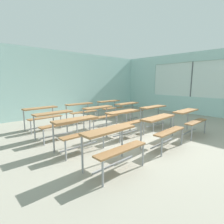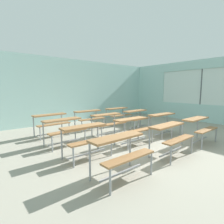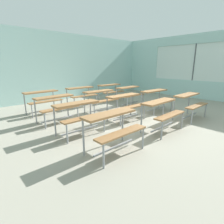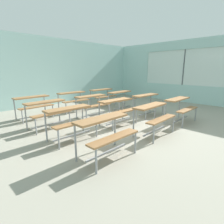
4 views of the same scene
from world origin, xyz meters
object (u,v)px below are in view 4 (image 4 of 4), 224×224
desk_bench_r0c2 (181,104)px  desk_bench_r1c0 (71,116)px  desk_bench_r1c2 (148,100)px  desk_bench_r2c2 (122,96)px  desk_bench_r2c1 (93,101)px  desk_bench_r3c0 (33,102)px  desk_bench_r3c1 (73,97)px  desk_bench_r1c1 (118,106)px  desk_bench_r0c1 (154,113)px  desk_bench_r3c2 (103,93)px  desk_bench_r2c0 (47,108)px  desk_bench_r0c0 (106,128)px

desk_bench_r0c2 → desk_bench_r1c0: size_ratio=1.01×
desk_bench_r1c0 → desk_bench_r1c2: same height
desk_bench_r0c2 → desk_bench_r2c2: (0.01, 2.43, 0.00)m
desk_bench_r2c2 → desk_bench_r1c0: bearing=-160.3°
desk_bench_r1c2 → desk_bench_r2c1: same height
desk_bench_r2c2 → desk_bench_r3c0: (-3.05, 1.14, 0.00)m
desk_bench_r1c0 → desk_bench_r3c1: (1.61, 2.42, 0.00)m
desk_bench_r2c2 → desk_bench_r1c1: bearing=-143.4°
desk_bench_r2c1 → desk_bench_r2c2: (1.54, 0.06, 0.00)m
desk_bench_r0c1 → desk_bench_r2c2: (1.50, 2.42, 0.00)m
desk_bench_r1c0 → desk_bench_r3c1: 2.91m
desk_bench_r2c1 → desk_bench_r3c2: (1.55, 1.21, 0.00)m
desk_bench_r0c1 → desk_bench_r1c2: size_ratio=1.00×
desk_bench_r3c2 → desk_bench_r1c0: bearing=-141.7°
desk_bench_r1c2 → desk_bench_r3c1: size_ratio=1.02×
desk_bench_r0c2 → desk_bench_r2c1: (-1.53, 2.37, 0.00)m
desk_bench_r3c2 → desk_bench_r0c2: bearing=-89.5°
desk_bench_r0c1 → desk_bench_r2c0: 2.87m
desk_bench_r0c2 → desk_bench_r1c1: bearing=141.0°
desk_bench_r0c2 → desk_bench_r2c0: bearing=141.6°
desk_bench_r2c2 → desk_bench_r2c1: bearing=-179.9°
desk_bench_r0c1 → desk_bench_r1c1: 1.19m
desk_bench_r2c0 → desk_bench_r3c2: 3.37m
desk_bench_r2c0 → desk_bench_r3c0: bearing=83.1°
desk_bench_r1c0 → desk_bench_r1c1: bearing=-0.2°
desk_bench_r3c2 → desk_bench_r2c0: bearing=-158.0°
desk_bench_r0c1 → desk_bench_r2c0: (-1.63, 2.37, 0.00)m
desk_bench_r2c1 → desk_bench_r3c2: 1.97m
desk_bench_r0c2 → desk_bench_r3c1: (-1.50, 3.61, 0.00)m
desk_bench_r2c0 → desk_bench_r3c0: size_ratio=1.00×
desk_bench_r1c2 → desk_bench_r2c1: size_ratio=1.02×
desk_bench_r2c1 → desk_bench_r1c1: bearing=-90.2°
desk_bench_r0c0 → desk_bench_r1c2: bearing=20.0°
desk_bench_r2c1 → desk_bench_r3c0: bearing=141.8°
desk_bench_r1c2 → desk_bench_r0c1: bearing=-139.0°
desk_bench_r0c2 → desk_bench_r1c1: same height
desk_bench_r1c1 → desk_bench_r2c2: size_ratio=0.99×
desk_bench_r3c0 → desk_bench_r3c2: same height
desk_bench_r2c0 → desk_bench_r2c2: 3.13m
desk_bench_r2c2 → desk_bench_r0c2: bearing=-92.2°
desk_bench_r3c0 → desk_bench_r3c1: size_ratio=1.02×
desk_bench_r2c0 → desk_bench_r3c0: same height
desk_bench_r0c2 → desk_bench_r3c2: size_ratio=1.00×
desk_bench_r0c2 → desk_bench_r1c0: (-3.11, 1.19, 0.00)m
desk_bench_r3c0 → desk_bench_r0c0: bearing=-94.3°
desk_bench_r3c0 → desk_bench_r2c2: bearing=-23.4°
desk_bench_r2c1 → desk_bench_r3c2: same height
desk_bench_r0c1 → desk_bench_r1c1: bearing=90.1°
desk_bench_r2c1 → desk_bench_r3c1: (0.03, 1.24, 0.00)m
desk_bench_r2c0 → desk_bench_r0c1: bearing=-58.4°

